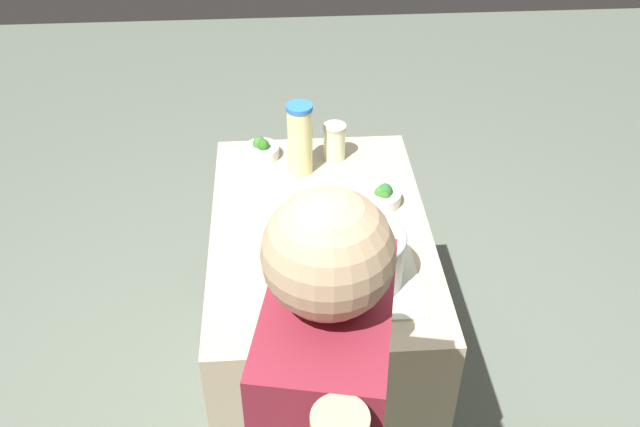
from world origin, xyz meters
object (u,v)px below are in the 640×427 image
(cooking_pot, at_px, (365,257))
(mason_jar, at_px, (334,142))
(broccoli_bowl_front, at_px, (262,150))
(broccoli_bowl_center, at_px, (381,196))
(lemonade_pitcher, at_px, (300,139))

(cooking_pot, relative_size, mason_jar, 2.20)
(mason_jar, height_order, broccoli_bowl_front, mason_jar)
(mason_jar, bearing_deg, cooking_pot, 2.69)
(broccoli_bowl_center, bearing_deg, mason_jar, -155.50)
(lemonade_pitcher, xyz_separation_m, broccoli_bowl_center, (0.21, 0.25, -0.10))
(broccoli_bowl_front, bearing_deg, cooking_pot, 23.14)
(cooking_pot, xyz_separation_m, mason_jar, (-0.64, -0.03, -0.02))
(cooking_pot, height_order, lemonade_pitcher, lemonade_pitcher)
(cooking_pot, height_order, broccoli_bowl_center, cooking_pot)
(lemonade_pitcher, bearing_deg, mason_jar, 120.43)
(lemonade_pitcher, distance_m, broccoli_bowl_front, 0.20)
(broccoli_bowl_front, xyz_separation_m, broccoli_bowl_center, (0.31, 0.38, 0.00))
(cooking_pot, distance_m, mason_jar, 0.64)
(broccoli_bowl_front, distance_m, broccoli_bowl_center, 0.49)
(cooking_pot, relative_size, lemonade_pitcher, 1.14)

